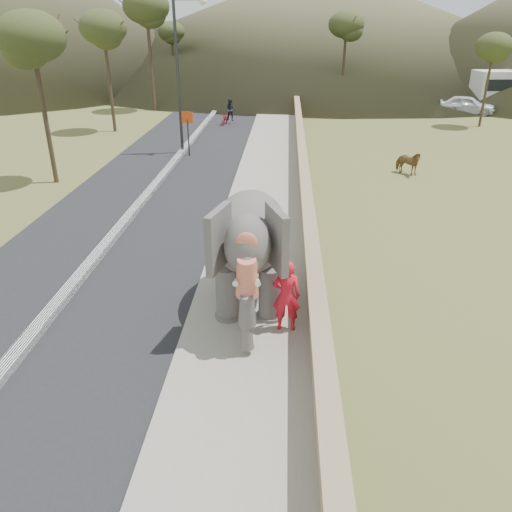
{
  "coord_description": "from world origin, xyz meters",
  "views": [
    {
      "loc": [
        0.85,
        -9.28,
        6.81
      ],
      "look_at": [
        0.2,
        1.51,
        1.7
      ],
      "focal_mm": 35.0,
      "sensor_mm": 36.0,
      "label": 1
    }
  ],
  "objects_px": {
    "lamppost": "(183,62)",
    "elephant_and_man": "(250,247)",
    "motorcyclist": "(228,115)",
    "cow": "(408,163)"
  },
  "relations": [
    {
      "from": "lamppost",
      "to": "elephant_and_man",
      "type": "distance_m",
      "value": 17.38
    },
    {
      "from": "elephant_and_man",
      "to": "motorcyclist",
      "type": "xyz_separation_m",
      "value": [
        -3.41,
        25.2,
        -0.95
      ]
    },
    {
      "from": "lamppost",
      "to": "motorcyclist",
      "type": "xyz_separation_m",
      "value": [
        1.29,
        8.79,
        -4.17
      ]
    },
    {
      "from": "motorcyclist",
      "to": "lamppost",
      "type": "bearing_deg",
      "value": -98.38
    },
    {
      "from": "lamppost",
      "to": "elephant_and_man",
      "type": "bearing_deg",
      "value": -74.0
    },
    {
      "from": "cow",
      "to": "motorcyclist",
      "type": "bearing_deg",
      "value": 79.3
    },
    {
      "from": "cow",
      "to": "motorcyclist",
      "type": "distance_m",
      "value": 16.06
    },
    {
      "from": "elephant_and_man",
      "to": "cow",
      "type": "bearing_deg",
      "value": 62.11
    },
    {
      "from": "cow",
      "to": "motorcyclist",
      "type": "relative_size",
      "value": 0.76
    },
    {
      "from": "motorcyclist",
      "to": "cow",
      "type": "bearing_deg",
      "value": -50.68
    }
  ]
}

